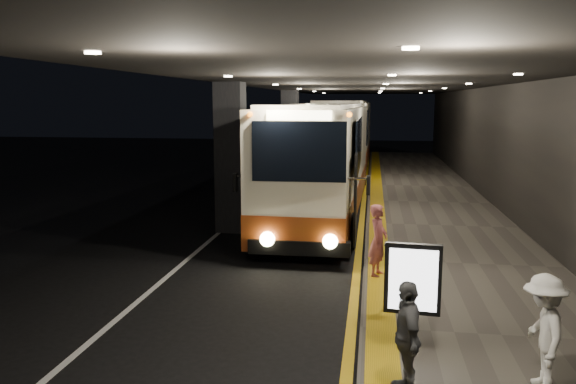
% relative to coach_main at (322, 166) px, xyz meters
% --- Properties ---
extents(ground, '(90.00, 90.00, 0.00)m').
position_rel_coach_main_xyz_m(ground, '(-1.02, -6.03, -1.75)').
color(ground, black).
extents(lane_line_white, '(0.12, 50.00, 0.01)m').
position_rel_coach_main_xyz_m(lane_line_white, '(-2.82, -1.03, -1.75)').
color(lane_line_white, silver).
rests_on(lane_line_white, ground).
extents(kerb_stripe_yellow, '(0.18, 50.00, 0.01)m').
position_rel_coach_main_xyz_m(kerb_stripe_yellow, '(1.33, -1.03, -1.75)').
color(kerb_stripe_yellow, gold).
rests_on(kerb_stripe_yellow, ground).
extents(sidewalk, '(4.50, 50.00, 0.15)m').
position_rel_coach_main_xyz_m(sidewalk, '(3.73, -1.03, -1.68)').
color(sidewalk, '#514C44').
rests_on(sidewalk, ground).
extents(tactile_strip, '(0.50, 50.00, 0.01)m').
position_rel_coach_main_xyz_m(tactile_strip, '(1.83, -1.03, -1.60)').
color(tactile_strip, gold).
rests_on(tactile_strip, sidewalk).
extents(terminal_wall, '(0.10, 50.00, 6.00)m').
position_rel_coach_main_xyz_m(terminal_wall, '(5.98, -1.03, 1.25)').
color(terminal_wall, black).
rests_on(terminal_wall, ground).
extents(support_columns, '(0.80, 24.80, 4.40)m').
position_rel_coach_main_xyz_m(support_columns, '(-2.52, -2.03, 0.45)').
color(support_columns, black).
rests_on(support_columns, ground).
extents(canopy, '(9.00, 50.00, 0.40)m').
position_rel_coach_main_xyz_m(canopy, '(1.48, -1.03, 2.85)').
color(canopy, black).
rests_on(canopy, support_columns).
extents(coach_main, '(2.71, 11.79, 3.65)m').
position_rel_coach_main_xyz_m(coach_main, '(0.00, 0.00, 0.00)').
color(coach_main, beige).
rests_on(coach_main, ground).
extents(coach_second, '(2.70, 12.04, 3.77)m').
position_rel_coach_main_xyz_m(coach_second, '(0.09, 11.69, 0.06)').
color(coach_second, beige).
rests_on(coach_second, ground).
extents(passenger_boarding, '(0.52, 0.65, 1.55)m').
position_rel_coach_main_xyz_m(passenger_boarding, '(1.78, -6.33, -0.83)').
color(passenger_boarding, '#A44D4C').
rests_on(passenger_boarding, sidewalk).
extents(passenger_waiting_white, '(0.49, 1.00, 1.52)m').
position_rel_coach_main_xyz_m(passenger_waiting_white, '(3.85, -10.84, -0.84)').
color(passenger_waiting_white, white).
rests_on(passenger_waiting_white, sidewalk).
extents(passenger_waiting_grey, '(0.56, 0.92, 1.48)m').
position_rel_coach_main_xyz_m(passenger_waiting_grey, '(2.10, -11.24, -0.86)').
color(passenger_waiting_grey, '#56575B').
rests_on(passenger_waiting_grey, sidewalk).
extents(info_sign, '(0.81, 0.19, 1.70)m').
position_rel_coach_main_xyz_m(info_sign, '(2.23, -10.20, -0.46)').
color(info_sign, black).
rests_on(info_sign, sidewalk).
extents(stanchion_post, '(0.05, 0.05, 1.10)m').
position_rel_coach_main_xyz_m(stanchion_post, '(1.96, -8.00, -1.05)').
color(stanchion_post, black).
rests_on(stanchion_post, sidewalk).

